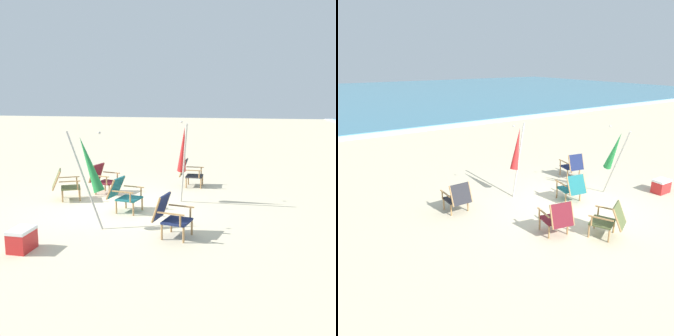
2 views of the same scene
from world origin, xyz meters
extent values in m
plane|color=beige|center=(0.00, 0.00, 0.00)|extent=(80.00, 80.00, 0.00)
cube|color=teal|center=(0.00, 32.22, 0.05)|extent=(80.00, 40.00, 0.10)
cube|color=white|center=(0.00, 11.92, 0.03)|extent=(80.00, 1.10, 0.06)
cube|color=#28282D|center=(-2.61, 1.51, 0.32)|extent=(0.53, 0.49, 0.04)
cube|color=#28282D|center=(-2.60, 1.18, 0.56)|extent=(0.50, 0.22, 0.50)
cylinder|color=#AD7F4C|center=(-2.85, 1.72, 0.16)|extent=(0.04, 0.04, 0.32)
cylinder|color=#AD7F4C|center=(-2.38, 1.73, 0.16)|extent=(0.04, 0.04, 0.32)
cylinder|color=#AD7F4C|center=(-2.84, 1.28, 0.16)|extent=(0.04, 0.04, 0.32)
cylinder|color=#AD7F4C|center=(-2.37, 1.30, 0.16)|extent=(0.04, 0.04, 0.32)
cube|color=#AD7F4C|center=(-2.89, 1.48, 0.54)|extent=(0.05, 0.53, 0.02)
cylinder|color=#AD7F4C|center=(-2.90, 1.67, 0.43)|extent=(0.04, 0.04, 0.22)
cube|color=#AD7F4C|center=(-2.33, 1.49, 0.54)|extent=(0.05, 0.53, 0.02)
cylinder|color=#AD7F4C|center=(-2.34, 1.68, 0.43)|extent=(0.04, 0.04, 0.22)
cylinder|color=#AD7F4C|center=(-2.86, 1.17, 0.56)|extent=(0.04, 0.22, 0.50)
cylinder|color=#AD7F4C|center=(-2.35, 1.18, 0.56)|extent=(0.04, 0.22, 0.50)
cube|color=#515B33|center=(-0.47, -1.42, 0.32)|extent=(0.68, 0.66, 0.04)
cube|color=#515B33|center=(-0.32, -1.73, 0.56)|extent=(0.55, 0.44, 0.49)
cylinder|color=#AD7F4C|center=(-0.78, -1.34, 0.16)|extent=(0.04, 0.04, 0.32)
cylinder|color=#AD7F4C|center=(-0.36, -1.13, 0.16)|extent=(0.04, 0.04, 0.32)
cylinder|color=#AD7F4C|center=(-0.58, -1.72, 0.16)|extent=(0.04, 0.04, 0.32)
cylinder|color=#AD7F4C|center=(-0.17, -1.51, 0.16)|extent=(0.04, 0.04, 0.32)
cube|color=#AD7F4C|center=(-0.71, -1.57, 0.54)|extent=(0.27, 0.49, 0.02)
cylinder|color=#AD7F4C|center=(-0.80, -1.40, 0.43)|extent=(0.04, 0.04, 0.22)
cube|color=#AD7F4C|center=(-0.21, -1.32, 0.54)|extent=(0.27, 0.49, 0.02)
cylinder|color=#AD7F4C|center=(-0.30, -1.15, 0.43)|extent=(0.04, 0.04, 0.22)
cylinder|color=#AD7F4C|center=(-0.54, -1.85, 0.56)|extent=(0.15, 0.24, 0.49)
cylinder|color=#AD7F4C|center=(-0.09, -1.62, 0.56)|extent=(0.15, 0.24, 0.49)
cube|color=#19234C|center=(1.69, 1.80, 0.32)|extent=(0.60, 0.57, 0.04)
cube|color=#19234C|center=(1.63, 1.48, 0.57)|extent=(0.52, 0.29, 0.50)
cylinder|color=#AD7F4C|center=(1.50, 2.05, 0.16)|extent=(0.04, 0.04, 0.32)
cylinder|color=#AD7F4C|center=(1.96, 1.97, 0.16)|extent=(0.04, 0.04, 0.32)
cylinder|color=#AD7F4C|center=(1.42, 1.63, 0.16)|extent=(0.04, 0.04, 0.32)
cylinder|color=#AD7F4C|center=(1.88, 1.54, 0.16)|extent=(0.04, 0.04, 0.32)
cube|color=#AD7F4C|center=(1.41, 1.83, 0.54)|extent=(0.13, 0.53, 0.02)
cylinder|color=#AD7F4C|center=(1.44, 2.01, 0.43)|extent=(0.04, 0.04, 0.22)
cube|color=#AD7F4C|center=(1.96, 1.73, 0.54)|extent=(0.13, 0.53, 0.02)
cylinder|color=#AD7F4C|center=(1.99, 1.91, 0.43)|extent=(0.04, 0.04, 0.22)
cylinder|color=#AD7F4C|center=(1.38, 1.52, 0.57)|extent=(0.08, 0.21, 0.50)
cylinder|color=#AD7F4C|center=(1.88, 1.43, 0.57)|extent=(0.08, 0.21, 0.50)
cube|color=#196066|center=(0.28, 0.40, 0.32)|extent=(0.59, 0.56, 0.04)
cube|color=#196066|center=(0.23, 0.06, 0.56)|extent=(0.53, 0.33, 0.49)
cylinder|color=#AD7F4C|center=(0.09, 0.66, 0.16)|extent=(0.04, 0.04, 0.32)
cylinder|color=#AD7F4C|center=(0.55, 0.58, 0.16)|extent=(0.04, 0.04, 0.32)
cylinder|color=#AD7F4C|center=(0.02, 0.23, 0.16)|extent=(0.04, 0.04, 0.32)
cylinder|color=#AD7F4C|center=(0.48, 0.15, 0.16)|extent=(0.04, 0.04, 0.32)
cube|color=#AD7F4C|center=(0.00, 0.43, 0.54)|extent=(0.12, 0.53, 0.02)
cylinder|color=#AD7F4C|center=(0.04, 0.62, 0.43)|extent=(0.04, 0.04, 0.22)
cube|color=#AD7F4C|center=(0.56, 0.34, 0.54)|extent=(0.12, 0.53, 0.02)
cylinder|color=#AD7F4C|center=(0.59, 0.52, 0.43)|extent=(0.04, 0.04, 0.22)
cylinder|color=#AD7F4C|center=(-0.02, 0.10, 0.56)|extent=(0.08, 0.26, 0.49)
cylinder|color=#AD7F4C|center=(0.48, 0.02, 0.56)|extent=(0.08, 0.26, 0.49)
cube|color=maroon|center=(-1.26, -0.73, 0.32)|extent=(0.61, 0.57, 0.04)
cube|color=maroon|center=(-1.33, -1.05, 0.56)|extent=(0.53, 0.30, 0.50)
cylinder|color=#AD7F4C|center=(-1.45, -0.47, 0.16)|extent=(0.04, 0.04, 0.32)
cylinder|color=#AD7F4C|center=(-0.99, -0.56, 0.16)|extent=(0.04, 0.04, 0.32)
cylinder|color=#AD7F4C|center=(-1.53, -0.89, 0.16)|extent=(0.04, 0.04, 0.32)
cylinder|color=#AD7F4C|center=(-1.08, -0.99, 0.16)|extent=(0.04, 0.04, 0.32)
cube|color=#AD7F4C|center=(-1.54, -0.69, 0.54)|extent=(0.14, 0.52, 0.02)
cylinder|color=#AD7F4C|center=(-1.50, -0.51, 0.43)|extent=(0.04, 0.04, 0.22)
cube|color=#AD7F4C|center=(-0.99, -0.80, 0.54)|extent=(0.14, 0.52, 0.02)
cylinder|color=#AD7F4C|center=(-0.95, -0.62, 0.43)|extent=(0.04, 0.04, 0.22)
cylinder|color=#AD7F4C|center=(-1.58, -1.00, 0.56)|extent=(0.08, 0.22, 0.50)
cylinder|color=#AD7F4C|center=(-1.08, -1.10, 0.56)|extent=(0.08, 0.22, 0.50)
cylinder|color=#B7B2A8|center=(-0.62, 1.52, 1.01)|extent=(0.57, 0.28, 2.04)
cone|color=red|center=(-0.71, 1.48, 1.37)|extent=(0.56, 0.41, 1.17)
sphere|color=#B7B2A8|center=(-0.88, 1.41, 2.02)|extent=(0.06, 0.06, 0.06)
cylinder|color=#B7B2A8|center=(1.47, -0.15, 0.98)|extent=(0.19, 0.81, 1.97)
cone|color=#23843D|center=(1.50, -0.02, 1.32)|extent=(0.33, 0.66, 1.16)
sphere|color=#B7B2A8|center=(1.54, 0.23, 1.95)|extent=(0.06, 0.06, 0.06)
cube|color=red|center=(2.89, -0.72, 0.17)|extent=(0.48, 0.34, 0.34)
cube|color=white|center=(2.89, -0.72, 0.37)|extent=(0.49, 0.35, 0.06)
camera|label=1|loc=(8.70, 3.12, 2.65)|focal=42.00mm
camera|label=2|loc=(-5.79, -5.61, 3.71)|focal=35.00mm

